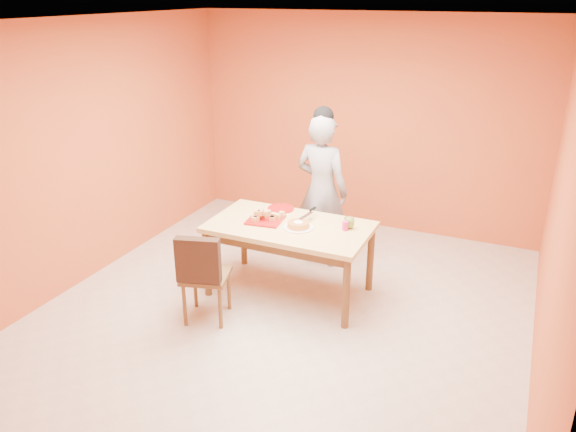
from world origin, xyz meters
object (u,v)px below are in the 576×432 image
at_px(sponge_cake, 298,225).
at_px(egg_ornament, 349,223).
at_px(pastry_platter, 265,220).
at_px(dining_table, 289,233).
at_px(person, 322,191).
at_px(magenta_glass, 345,226).
at_px(red_dinner_plate, 281,208).
at_px(dining_chair, 205,274).
at_px(checker_tin, 349,219).

height_order(sponge_cake, egg_ornament, egg_ornament).
relative_size(pastry_platter, egg_ornament, 2.81).
height_order(dining_table, pastry_platter, pastry_platter).
height_order(person, magenta_glass, person).
distance_m(person, sponge_cake, 0.87).
bearing_deg(person, pastry_platter, 79.59).
distance_m(dining_table, red_dinner_plate, 0.45).
bearing_deg(pastry_platter, red_dinner_plate, 88.58).
relative_size(person, sponge_cake, 8.02).
bearing_deg(egg_ornament, magenta_glass, -116.63).
bearing_deg(red_dinner_plate, dining_chair, -103.05).
height_order(magenta_glass, checker_tin, magenta_glass).
relative_size(dining_chair, red_dinner_plate, 3.26).
bearing_deg(checker_tin, person, 135.33).
bearing_deg(pastry_platter, egg_ornament, 10.64).
bearing_deg(person, dining_table, 97.14).
relative_size(egg_ornament, checker_tin, 1.23).
bearing_deg(sponge_cake, dining_chair, -130.49).
height_order(dining_chair, magenta_glass, dining_chair).
distance_m(dining_table, egg_ornament, 0.61).
height_order(person, red_dinner_plate, person).
height_order(person, pastry_platter, person).
distance_m(sponge_cake, checker_tin, 0.55).
bearing_deg(magenta_glass, person, 125.78).
bearing_deg(checker_tin, pastry_platter, -155.35).
bearing_deg(sponge_cake, magenta_glass, 18.34).
relative_size(dining_table, dining_chair, 1.74).
relative_size(person, egg_ornament, 14.22).
xyz_separation_m(dining_chair, sponge_cake, (0.63, 0.74, 0.32)).
relative_size(red_dinner_plate, magenta_glass, 3.22).
bearing_deg(sponge_cake, person, 95.75).
bearing_deg(pastry_platter, sponge_cake, -5.62).
xyz_separation_m(dining_table, sponge_cake, (0.11, -0.04, 0.13)).
distance_m(person, magenta_glass, 0.89).
bearing_deg(person, dining_chair, 80.24).
xyz_separation_m(person, checker_tin, (0.48, -0.47, -0.08)).
bearing_deg(dining_table, checker_tin, 34.69).
distance_m(dining_table, sponge_cake, 0.18).
height_order(dining_table, checker_tin, checker_tin).
xyz_separation_m(dining_table, person, (0.03, 0.82, 0.19)).
xyz_separation_m(dining_table, egg_ornament, (0.57, 0.15, 0.15)).
bearing_deg(sponge_cake, red_dinner_plate, 133.39).
bearing_deg(magenta_glass, egg_ornament, 62.65).
distance_m(sponge_cake, magenta_glass, 0.46).
xyz_separation_m(pastry_platter, egg_ornament, (0.84, 0.16, 0.05)).
bearing_deg(red_dinner_plate, pastry_platter, -91.42).
distance_m(person, checker_tin, 0.68).
distance_m(red_dinner_plate, sponge_cake, 0.54).
relative_size(dining_chair, egg_ornament, 7.60).
relative_size(dining_table, egg_ornament, 13.24).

